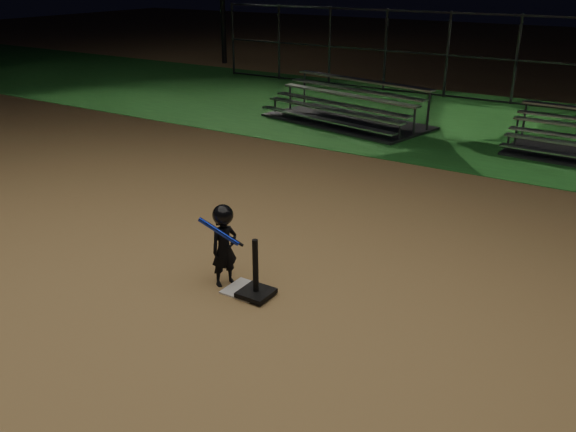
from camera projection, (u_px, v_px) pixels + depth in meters
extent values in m
plane|color=olive|center=(245.00, 291.00, 7.53)|extent=(80.00, 80.00, 0.00)
cube|color=#1A521C|center=(480.00, 125.00, 15.34)|extent=(60.00, 8.00, 0.01)
cube|color=beige|center=(244.00, 290.00, 7.53)|extent=(0.45, 0.45, 0.02)
cube|color=black|center=(256.00, 293.00, 7.38)|extent=(0.38, 0.38, 0.06)
cylinder|color=black|center=(255.00, 266.00, 7.24)|extent=(0.07, 0.07, 0.67)
imported|color=black|center=(224.00, 249.00, 7.53)|extent=(0.35, 0.41, 0.95)
sphere|color=black|center=(223.00, 215.00, 7.35)|extent=(0.26, 0.26, 0.26)
cylinder|color=#182ECE|center=(219.00, 232.00, 7.27)|extent=(0.45, 0.30, 0.37)
cylinder|color=black|center=(236.00, 241.00, 7.33)|extent=(0.18, 0.12, 0.14)
cube|color=#ADADB2|center=(332.00, 110.00, 15.07)|extent=(4.14, 1.10, 0.04)
cube|color=#ADADB2|center=(324.00, 120.00, 14.95)|extent=(4.14, 1.10, 0.03)
cube|color=#ADADB2|center=(348.00, 95.00, 15.34)|extent=(4.14, 1.10, 0.04)
cube|color=#ADADB2|center=(340.00, 104.00, 15.22)|extent=(4.14, 1.10, 0.03)
cube|color=#ADADB2|center=(362.00, 80.00, 15.61)|extent=(4.14, 1.10, 0.04)
cube|color=#ADADB2|center=(355.00, 89.00, 15.49)|extent=(4.14, 1.10, 0.03)
cube|color=#38383D|center=(347.00, 122.00, 15.60)|extent=(4.51, 2.85, 0.06)
cube|color=#38383D|center=(511.00, 103.00, 17.67)|extent=(20.00, 0.05, 0.05)
cube|color=#38383D|center=(516.00, 60.00, 17.21)|extent=(20.00, 0.05, 0.05)
cube|color=#38383D|center=(523.00, 16.00, 16.76)|extent=(20.00, 0.05, 0.05)
cylinder|color=#38383D|center=(233.00, 39.00, 22.18)|extent=(0.08, 0.08, 2.50)
cylinder|color=#38383D|center=(357.00, 48.00, 19.70)|extent=(0.08, 0.08, 2.50)
cylinder|color=#38383D|center=(516.00, 60.00, 17.21)|extent=(0.08, 0.08, 2.50)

